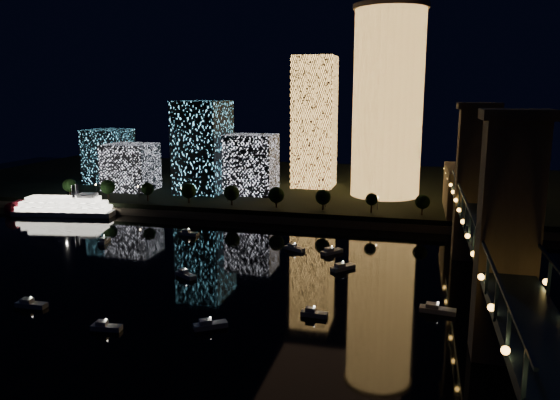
{
  "coord_description": "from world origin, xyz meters",
  "views": [
    {
      "loc": [
        47.02,
        -131.59,
        53.03
      ],
      "look_at": [
        -0.09,
        55.0,
        15.07
      ],
      "focal_mm": 35.0,
      "sensor_mm": 36.0,
      "label": 1
    }
  ],
  "objects": [
    {
      "name": "tower_rectangular",
      "position": [
        -4.74,
        145.62,
        38.06
      ],
      "size": [
        20.78,
        20.78,
        66.13
      ],
      "primitive_type": "cube",
      "color": "#F5AA4E",
      "rests_on": "far_bank"
    },
    {
      "name": "tower_cylindrical",
      "position": [
        32.66,
        128.52,
        48.52
      ],
      "size": [
        34.0,
        34.0,
        86.78
      ],
      "color": "#F5AA4E",
      "rests_on": "far_bank"
    },
    {
      "name": "midrise_blocks",
      "position": [
        -68.43,
        119.53,
        22.16
      ],
      "size": [
        106.59,
        40.2,
        44.19
      ],
      "color": "white",
      "rests_on": "far_bank"
    },
    {
      "name": "far_bank",
      "position": [
        0.0,
        160.0,
        2.5
      ],
      "size": [
        420.0,
        160.0,
        5.0
      ],
      "primitive_type": "cube",
      "color": "black",
      "rests_on": "ground"
    },
    {
      "name": "ground",
      "position": [
        0.0,
        0.0,
        0.0
      ],
      "size": [
        520.0,
        520.0,
        0.0
      ],
      "primitive_type": "plane",
      "color": "black",
      "rests_on": "ground"
    },
    {
      "name": "seawall",
      "position": [
        0.0,
        82.0,
        1.5
      ],
      "size": [
        420.0,
        6.0,
        3.0
      ],
      "primitive_type": "cube",
      "color": "#6B5E4C",
      "rests_on": "ground"
    },
    {
      "name": "esplanade_trees",
      "position": [
        -33.93,
        88.0,
        10.47
      ],
      "size": [
        166.12,
        6.84,
        8.92
      ],
      "color": "black",
      "rests_on": "far_bank"
    },
    {
      "name": "motorboats",
      "position": [
        -2.1,
        12.74,
        0.81
      ],
      "size": [
        120.81,
        85.96,
        2.78
      ],
      "color": "silver",
      "rests_on": "ground"
    },
    {
      "name": "riverboat",
      "position": [
        -104.4,
        71.96,
        3.66
      ],
      "size": [
        48.27,
        17.38,
        14.27
      ],
      "color": "silver",
      "rests_on": "ground"
    },
    {
      "name": "truss_bridge",
      "position": [
        65.0,
        3.72,
        16.25
      ],
      "size": [
        13.0,
        266.0,
        50.0
      ],
      "color": "navy",
      "rests_on": "ground"
    },
    {
      "name": "street_lamps",
      "position": [
        -34.0,
        94.0,
        9.02
      ],
      "size": [
        132.7,
        0.7,
        5.65
      ],
      "color": "black",
      "rests_on": "far_bank"
    }
  ]
}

